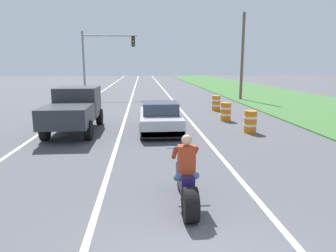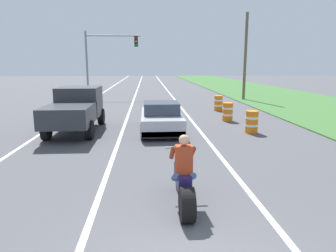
% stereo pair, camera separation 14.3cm
% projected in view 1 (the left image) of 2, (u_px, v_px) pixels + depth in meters
% --- Properties ---
extents(lane_stripe_left_solid, '(0.14, 120.00, 0.01)m').
position_uv_depth(lane_stripe_left_solid, '(81.00, 106.00, 23.16)').
color(lane_stripe_left_solid, white).
rests_on(lane_stripe_left_solid, ground).
extents(lane_stripe_right_solid, '(0.14, 120.00, 0.01)m').
position_uv_depth(lane_stripe_right_solid, '(176.00, 105.00, 23.75)').
color(lane_stripe_right_solid, white).
rests_on(lane_stripe_right_solid, ground).
extents(lane_stripe_centre_dashed, '(0.14, 120.00, 0.01)m').
position_uv_depth(lane_stripe_centre_dashed, '(129.00, 105.00, 23.46)').
color(lane_stripe_centre_dashed, white).
rests_on(lane_stripe_centre_dashed, ground).
extents(grass_verge_right, '(10.00, 120.00, 0.06)m').
position_uv_depth(grass_verge_right, '(303.00, 103.00, 24.56)').
color(grass_verge_right, '#3D6B33').
rests_on(grass_verge_right, ground).
extents(motorcycle_with_rider, '(0.70, 2.21, 1.62)m').
position_uv_depth(motorcycle_with_rider, '(186.00, 182.00, 6.59)').
color(motorcycle_with_rider, black).
rests_on(motorcycle_with_rider, ground).
extents(sports_car_silver, '(1.84, 4.30, 1.37)m').
position_uv_depth(sports_car_silver, '(160.00, 118.00, 14.20)').
color(sports_car_silver, '#B7B7BC').
rests_on(sports_car_silver, ground).
extents(pickup_truck_left_lane_dark_grey, '(2.02, 4.80, 1.98)m').
position_uv_depth(pickup_truck_left_lane_dark_grey, '(74.00, 108.00, 14.01)').
color(pickup_truck_left_lane_dark_grey, '#2D3035').
rests_on(pickup_truck_left_lane_dark_grey, ground).
extents(traffic_light_mast_near, '(5.05, 0.34, 6.00)m').
position_uv_depth(traffic_light_mast_near, '(101.00, 53.00, 28.29)').
color(traffic_light_mast_near, gray).
rests_on(traffic_light_mast_near, ground).
extents(utility_pole_roadside, '(0.24, 0.24, 7.30)m').
position_uv_depth(utility_pole_roadside, '(242.00, 57.00, 26.36)').
color(utility_pole_roadside, brown).
rests_on(utility_pole_roadside, ground).
extents(construction_barrel_nearest, '(0.58, 0.58, 1.00)m').
position_uv_depth(construction_barrel_nearest, '(250.00, 122.00, 13.97)').
color(construction_barrel_nearest, orange).
rests_on(construction_barrel_nearest, ground).
extents(construction_barrel_mid, '(0.58, 0.58, 1.00)m').
position_uv_depth(construction_barrel_mid, '(226.00, 112.00, 16.90)').
color(construction_barrel_mid, orange).
rests_on(construction_barrel_mid, ground).
extents(construction_barrel_far, '(0.58, 0.58, 1.00)m').
position_uv_depth(construction_barrel_far, '(216.00, 103.00, 20.67)').
color(construction_barrel_far, orange).
rests_on(construction_barrel_far, ground).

